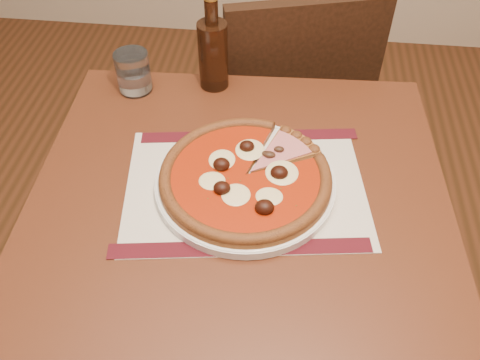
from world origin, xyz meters
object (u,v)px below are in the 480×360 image
(pizza, at_px, (245,176))
(water_glass, at_px, (133,72))
(table, at_px, (239,231))
(chair_far, at_px, (289,102))
(bottle, at_px, (213,52))
(plate, at_px, (245,183))

(pizza, relative_size, water_glass, 3.44)
(table, bearing_deg, chair_far, 82.55)
(bottle, bearing_deg, plate, -71.25)
(table, distance_m, plate, 0.12)
(plate, bearing_deg, pizza, -127.75)
(bottle, bearing_deg, water_glass, -167.63)
(chair_far, bearing_deg, table, 66.24)
(pizza, height_order, bottle, bottle)
(chair_far, bearing_deg, water_glass, 23.83)
(pizza, bearing_deg, plate, 52.25)
(water_glass, height_order, bottle, bottle)
(table, height_order, plate, plate)
(plate, height_order, bottle, bottle)
(table, bearing_deg, bottle, 105.90)
(table, distance_m, pizza, 0.14)
(chair_far, relative_size, water_glass, 9.36)
(pizza, xyz_separation_m, bottle, (-0.11, 0.32, 0.06))
(chair_far, xyz_separation_m, bottle, (-0.18, -0.27, 0.33))
(water_glass, bearing_deg, bottle, 12.37)
(table, relative_size, pizza, 2.56)
(plate, distance_m, bottle, 0.35)
(pizza, bearing_deg, bottle, 108.72)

